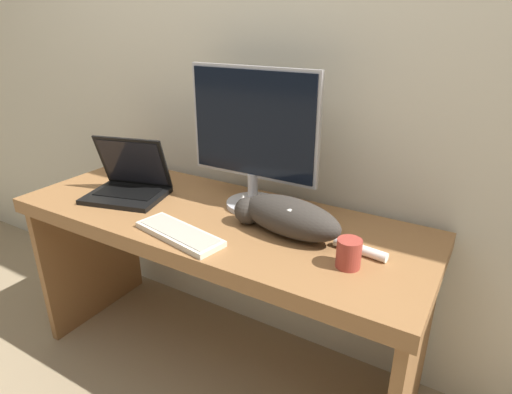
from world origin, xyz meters
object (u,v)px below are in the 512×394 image
(monitor, at_px, (253,136))
(coffee_mug, at_px, (349,253))
(laptop, at_px, (128,185))
(external_keyboard, at_px, (180,234))
(cat, at_px, (287,216))

(monitor, xyz_separation_m, coffee_mug, (0.48, -0.24, -0.24))
(laptop, relative_size, external_keyboard, 1.00)
(laptop, distance_m, coffee_mug, 0.99)
(monitor, xyz_separation_m, laptop, (-0.50, -0.18, -0.24))
(monitor, bearing_deg, cat, -32.83)
(laptop, height_order, cat, laptop)
(laptop, distance_m, cat, 0.73)
(cat, relative_size, coffee_mug, 6.18)
(laptop, bearing_deg, external_keyboard, -37.69)
(laptop, bearing_deg, monitor, 4.12)
(laptop, height_order, coffee_mug, laptop)
(coffee_mug, bearing_deg, monitor, 153.32)
(external_keyboard, bearing_deg, laptop, 168.14)
(external_keyboard, xyz_separation_m, coffee_mug, (0.56, 0.11, 0.03))
(coffee_mug, bearing_deg, external_keyboard, -168.80)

